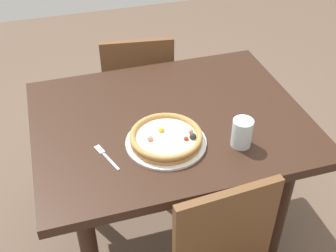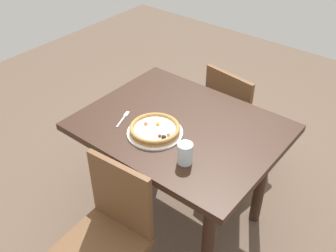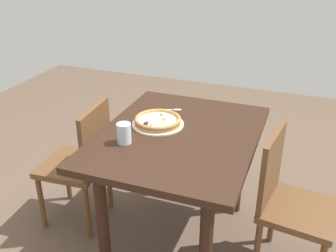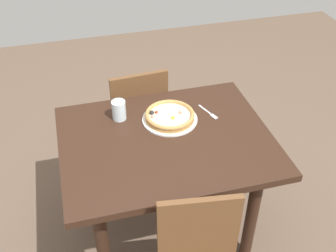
{
  "view_description": "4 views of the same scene",
  "coord_description": "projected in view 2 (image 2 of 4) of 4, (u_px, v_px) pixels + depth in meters",
  "views": [
    {
      "loc": [
        -0.42,
        -1.37,
        1.86
      ],
      "look_at": [
        -0.03,
        -0.08,
        0.79
      ],
      "focal_mm": 45.66,
      "sensor_mm": 36.0,
      "label": 1
    },
    {
      "loc": [
        1.09,
        -1.48,
        2.12
      ],
      "look_at": [
        -0.03,
        -0.08,
        0.79
      ],
      "focal_mm": 42.28,
      "sensor_mm": 36.0,
      "label": 2
    },
    {
      "loc": [
        1.93,
        0.66,
        1.81
      ],
      "look_at": [
        -0.03,
        -0.08,
        0.79
      ],
      "focal_mm": 41.95,
      "sensor_mm": 36.0,
      "label": 3
    },
    {
      "loc": [
        0.43,
        1.65,
        2.18
      ],
      "look_at": [
        -0.03,
        -0.08,
        0.79
      ],
      "focal_mm": 43.69,
      "sensor_mm": 36.0,
      "label": 4
    }
  ],
  "objects": [
    {
      "name": "chair_near",
      "position": [
        108.0,
        234.0,
        2.03
      ],
      "size": [
        0.43,
        0.43,
        0.87
      ],
      "rotation": [
        0.0,
        0.0,
        3.21
      ],
      "color": "brown",
      "rests_on": "ground"
    },
    {
      "name": "drinking_glass",
      "position": [
        185.0,
        153.0,
        1.99
      ],
      "size": [
        0.08,
        0.08,
        0.12
      ],
      "primitive_type": "cylinder",
      "color": "silver",
      "rests_on": "dining_table"
    },
    {
      "name": "fork",
      "position": [
        124.0,
        118.0,
        2.33
      ],
      "size": [
        0.07,
        0.16,
        0.0
      ],
      "rotation": [
        0.0,
        0.0,
        1.92
      ],
      "color": "silver",
      "rests_on": "dining_table"
    },
    {
      "name": "pizza",
      "position": [
        155.0,
        129.0,
        2.2
      ],
      "size": [
        0.28,
        0.28,
        0.05
      ],
      "color": "#B78447",
      "rests_on": "plate"
    },
    {
      "name": "ground_plane",
      "position": [
        179.0,
        214.0,
        2.74
      ],
      "size": [
        6.0,
        6.0,
        0.0
      ],
      "primitive_type": "plane",
      "color": "brown"
    },
    {
      "name": "plate",
      "position": [
        155.0,
        133.0,
        2.21
      ],
      "size": [
        0.32,
        0.32,
        0.01
      ],
      "primitive_type": "cylinder",
      "color": "white",
      "rests_on": "dining_table"
    },
    {
      "name": "chair_far",
      "position": [
        235.0,
        116.0,
        2.87
      ],
      "size": [
        0.45,
        0.45,
        0.87
      ],
      "rotation": [
        0.0,
        0.0,
        -0.14
      ],
      "color": "brown",
      "rests_on": "ground"
    },
    {
      "name": "dining_table",
      "position": [
        180.0,
        141.0,
        2.35
      ],
      "size": [
        1.14,
        0.89,
        0.77
      ],
      "color": "#331E14",
      "rests_on": "ground"
    }
  ]
}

